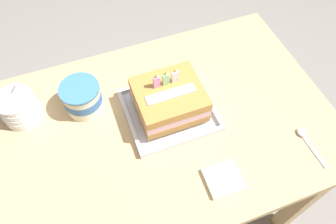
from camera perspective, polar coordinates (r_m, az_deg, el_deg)
The scene contains 8 objects.
ground_plane at distance 1.75m, azimuth -0.12°, elevation -15.33°, with size 8.00×8.00×0.00m, color gray.
dining_table at distance 1.15m, azimuth -0.17°, elevation -5.01°, with size 1.10×0.75×0.78m.
foil_tray at distance 1.06m, azimuth 0.19°, elevation 0.21°, with size 0.28×0.27×0.02m.
birthday_cake at distance 1.01m, azimuth 0.19°, elevation 2.26°, with size 0.21×0.19×0.15m.
bowl_stack at distance 1.13m, azimuth -25.20°, elevation 0.72°, with size 0.12×0.12×0.14m.
ice_cream_tub at distance 1.07m, azimuth -15.12°, elevation 2.50°, with size 0.13×0.13×0.11m.
serving_spoon_near_tray at distance 1.10m, azimuth 23.25°, elevation -4.15°, with size 0.03×0.15×0.01m.
napkin_pile at distance 0.96m, azimuth 9.81°, elevation -11.81°, with size 0.10×0.10×0.01m.
Camera 1 is at (-0.19, -0.52, 1.66)m, focal length 34.01 mm.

